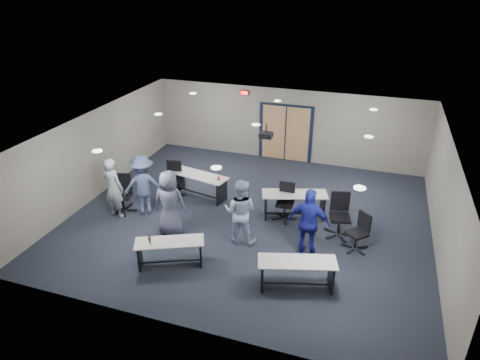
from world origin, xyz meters
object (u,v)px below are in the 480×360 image
(person_lightblue, at_px, (240,212))
(chair_back_d, at_px, (340,216))
(table_back_left, at_px, (200,182))
(table_back_right, at_px, (294,201))
(table_front_left, at_px, (170,249))
(chair_loose_left, at_px, (122,194))
(chair_back_a, at_px, (173,180))
(person_gray, at_px, (113,188))
(person_back, at_px, (143,185))
(person_navy, at_px, (309,223))
(person_plaid, at_px, (170,203))
(table_front_right, at_px, (297,269))
(chair_back_c, at_px, (285,202))
(chair_loose_right, at_px, (357,232))

(person_lightblue, bearing_deg, chair_back_d, -157.49)
(table_back_left, xyz_separation_m, table_back_right, (3.08, -0.28, -0.00))
(table_front_left, height_order, table_back_right, table_front_left)
(chair_loose_left, bearing_deg, chair_back_a, 38.71)
(person_gray, height_order, person_back, person_gray)
(table_front_left, bearing_deg, person_navy, 1.18)
(person_lightblue, distance_m, person_back, 3.17)
(table_front_left, xyz_separation_m, person_gray, (-2.55, 1.60, 0.46))
(chair_loose_left, height_order, person_back, person_back)
(chair_back_a, height_order, person_plaid, person_plaid)
(person_plaid, bearing_deg, chair_back_a, -71.52)
(table_front_left, distance_m, table_front_right, 3.08)
(person_plaid, bearing_deg, chair_back_c, -155.09)
(chair_loose_left, xyz_separation_m, person_back, (0.66, 0.15, 0.34))
(person_navy, bearing_deg, chair_back_c, -55.04)
(table_front_left, xyz_separation_m, person_plaid, (-0.62, 1.30, 0.46))
(table_back_left, bearing_deg, person_back, -116.78)
(person_lightblue, bearing_deg, chair_loose_left, -7.46)
(table_front_left, height_order, person_plaid, person_plaid)
(chair_back_a, height_order, person_gray, person_gray)
(person_gray, relative_size, person_plaid, 1.00)
(person_gray, xyz_separation_m, person_back, (0.72, 0.44, -0.01))
(chair_back_c, relative_size, person_navy, 0.59)
(chair_back_a, height_order, person_back, person_back)
(table_front_left, xyz_separation_m, table_back_left, (-0.70, 3.46, 0.06))
(chair_back_c, bearing_deg, person_plaid, -149.72)
(chair_back_d, bearing_deg, table_front_right, -118.84)
(chair_loose_left, distance_m, chair_loose_right, 6.72)
(chair_loose_right, distance_m, person_plaid, 4.92)
(chair_back_d, relative_size, person_navy, 0.66)
(person_gray, xyz_separation_m, person_navy, (5.64, -0.12, 0.00))
(table_front_right, relative_size, chair_loose_left, 1.62)
(table_back_left, xyz_separation_m, person_plaid, (0.08, -2.16, 0.40))
(chair_loose_right, distance_m, person_gray, 6.81)
(table_back_left, relative_size, chair_back_a, 1.74)
(chair_back_a, relative_size, person_navy, 0.61)
(table_back_right, relative_size, person_lightblue, 1.09)
(person_plaid, bearing_deg, person_lightblue, 179.68)
(chair_loose_left, distance_m, person_back, 0.75)
(chair_loose_left, distance_m, person_lightblue, 3.82)
(table_front_left, distance_m, person_navy, 3.45)
(table_front_left, height_order, table_front_right, table_front_left)
(person_plaid, height_order, person_back, person_plaid)
(chair_back_c, height_order, person_lightblue, person_lightblue)
(chair_back_c, distance_m, person_back, 4.11)
(chair_back_a, bearing_deg, table_back_right, -11.42)
(table_front_right, distance_m, person_plaid, 3.89)
(person_gray, height_order, person_navy, same)
(table_front_right, height_order, chair_back_c, chair_back_c)
(table_back_left, xyz_separation_m, person_gray, (-1.85, -1.86, 0.40))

